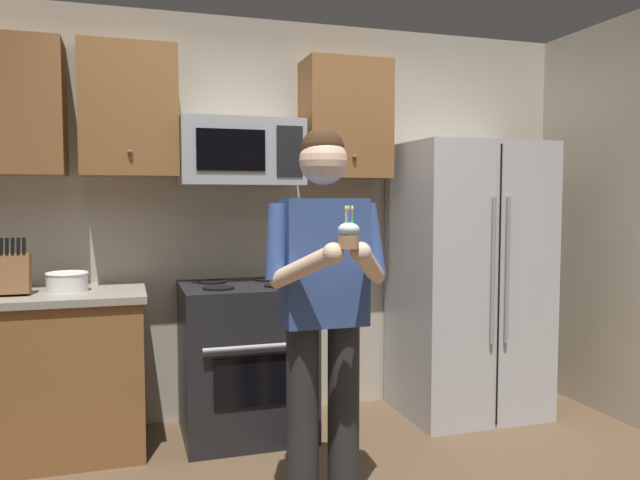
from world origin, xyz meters
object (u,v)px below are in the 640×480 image
at_px(cupcake, 349,235).
at_px(bowl_large_white, 67,281).
at_px(microwave, 240,153).
at_px(oven_range, 246,359).
at_px(person, 324,296).
at_px(refrigerator, 468,279).
at_px(knife_block, 14,274).

bearing_deg(cupcake, bowl_large_white, 130.87).
distance_m(microwave, bowl_large_white, 1.25).
bearing_deg(oven_range, person, -79.73).
bearing_deg(refrigerator, bowl_large_white, 178.24).
bearing_deg(cupcake, refrigerator, 44.38).
distance_m(microwave, knife_block, 1.44).
xyz_separation_m(knife_block, person, (1.44, -0.97, -0.04)).
distance_m(oven_range, refrigerator, 1.56).
distance_m(knife_block, person, 1.74).
xyz_separation_m(microwave, refrigerator, (1.50, -0.16, -0.82)).
relative_size(knife_block, person, 0.18).
xyz_separation_m(refrigerator, cupcake, (-1.32, -1.29, 0.39)).
bearing_deg(microwave, cupcake, -82.87).
height_order(microwave, refrigerator, microwave).
distance_m(knife_block, cupcake, 1.96).
xyz_separation_m(refrigerator, knife_block, (-2.76, 0.01, 0.14)).
distance_m(oven_range, knife_block, 1.38).
relative_size(person, cupcake, 10.13).
bearing_deg(person, microwave, 99.20).
distance_m(oven_range, cupcake, 1.58).
relative_size(oven_range, person, 0.53).
relative_size(oven_range, bowl_large_white, 4.04).
distance_m(bowl_large_white, cupcake, 1.84).
height_order(refrigerator, cupcake, refrigerator).
distance_m(refrigerator, bowl_large_white, 2.50).
distance_m(oven_range, person, 1.15).
relative_size(microwave, knife_block, 2.31).
bearing_deg(oven_range, knife_block, -178.65).
bearing_deg(refrigerator, cupcake, -135.62).
distance_m(oven_range, bowl_large_white, 1.13).
height_order(oven_range, microwave, microwave).
height_order(oven_range, cupcake, cupcake).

